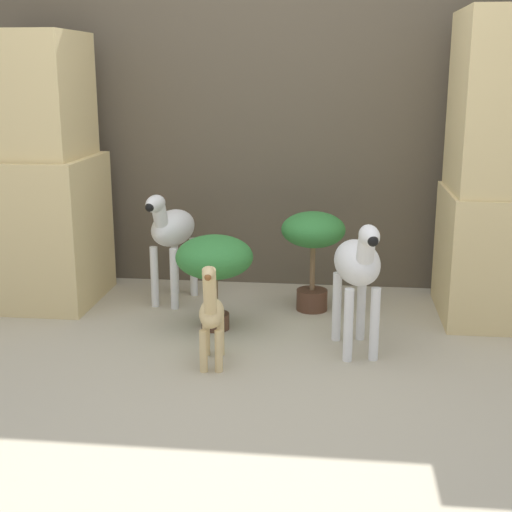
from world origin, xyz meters
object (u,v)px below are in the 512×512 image
(potted_palm_back, at_px, (214,260))
(giraffe_figurine, at_px, (211,313))
(potted_palm_front, at_px, (313,239))
(zebra_left, at_px, (172,232))
(zebra_right, at_px, (358,267))

(potted_palm_back, bearing_deg, giraffe_figurine, -82.02)
(potted_palm_front, distance_m, potted_palm_back, 0.61)
(zebra_left, bearing_deg, giraffe_figurine, -66.66)
(zebra_left, relative_size, potted_palm_front, 1.18)
(zebra_left, height_order, giraffe_figurine, zebra_left)
(zebra_right, distance_m, zebra_left, 1.23)
(potted_palm_front, bearing_deg, giraffe_figurine, -116.65)
(zebra_left, distance_m, potted_palm_back, 0.53)
(giraffe_figurine, bearing_deg, potted_palm_front, 63.35)
(zebra_right, height_order, giraffe_figurine, zebra_right)
(potted_palm_back, bearing_deg, potted_palm_front, 36.61)
(zebra_right, relative_size, giraffe_figurine, 1.28)
(giraffe_figurine, height_order, potted_palm_back, giraffe_figurine)
(zebra_right, bearing_deg, potted_palm_back, 162.38)
(giraffe_figurine, bearing_deg, zebra_left, 113.34)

